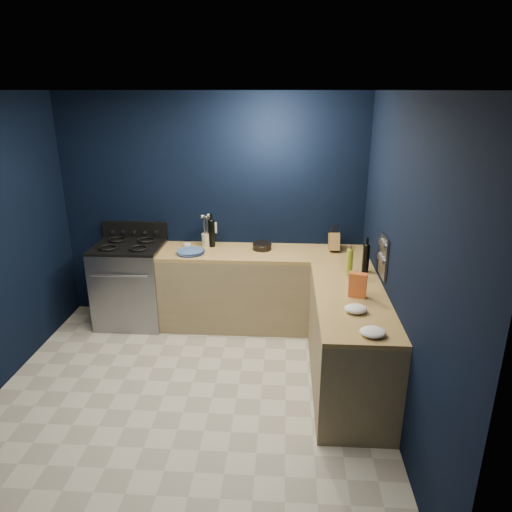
# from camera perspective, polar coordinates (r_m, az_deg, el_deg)

# --- Properties ---
(floor) EXTENTS (3.50, 3.50, 0.02)m
(floor) POSITION_cam_1_polar(r_m,az_deg,el_deg) (4.44, -8.25, -16.66)
(floor) COLOR beige
(floor) RESTS_ON ground
(ceiling) EXTENTS (3.50, 3.50, 0.02)m
(ceiling) POSITION_cam_1_polar(r_m,az_deg,el_deg) (3.60, -10.38, 19.39)
(ceiling) COLOR silver
(ceiling) RESTS_ON ground
(wall_back) EXTENTS (3.50, 0.02, 2.60)m
(wall_back) POSITION_cam_1_polar(r_m,az_deg,el_deg) (5.48, -5.28, 5.74)
(wall_back) COLOR black
(wall_back) RESTS_ON ground
(wall_right) EXTENTS (0.02, 3.50, 2.60)m
(wall_right) POSITION_cam_1_polar(r_m,az_deg,el_deg) (3.85, 17.32, -1.15)
(wall_right) COLOR black
(wall_right) RESTS_ON ground
(wall_front) EXTENTS (3.50, 0.02, 2.60)m
(wall_front) POSITION_cam_1_polar(r_m,az_deg,el_deg) (2.33, -18.78, -15.68)
(wall_front) COLOR black
(wall_front) RESTS_ON ground
(cab_back) EXTENTS (2.30, 0.63, 0.86)m
(cab_back) POSITION_cam_1_polar(r_m,az_deg,el_deg) (5.40, 0.82, -4.17)
(cab_back) COLOR #8E7C56
(cab_back) RESTS_ON floor
(top_back) EXTENTS (2.30, 0.63, 0.04)m
(top_back) POSITION_cam_1_polar(r_m,az_deg,el_deg) (5.23, 0.84, 0.34)
(top_back) COLOR olive
(top_back) RESTS_ON cab_back
(cab_right) EXTENTS (0.63, 1.67, 0.86)m
(cab_right) POSITION_cam_1_polar(r_m,az_deg,el_deg) (4.40, 11.16, -10.39)
(cab_right) COLOR #8E7C56
(cab_right) RESTS_ON floor
(top_right) EXTENTS (0.63, 1.67, 0.04)m
(top_right) POSITION_cam_1_polar(r_m,az_deg,el_deg) (4.20, 11.56, -5.06)
(top_right) COLOR olive
(top_right) RESTS_ON cab_right
(gas_range) EXTENTS (0.76, 0.66, 0.92)m
(gas_range) POSITION_cam_1_polar(r_m,az_deg,el_deg) (5.65, -14.92, -3.43)
(gas_range) COLOR gray
(gas_range) RESTS_ON floor
(oven_door) EXTENTS (0.59, 0.02, 0.42)m
(oven_door) POSITION_cam_1_polar(r_m,az_deg,el_deg) (5.38, -15.92, -4.82)
(oven_door) COLOR black
(oven_door) RESTS_ON gas_range
(cooktop) EXTENTS (0.76, 0.66, 0.03)m
(cooktop) POSITION_cam_1_polar(r_m,az_deg,el_deg) (5.48, -15.34, 1.15)
(cooktop) COLOR black
(cooktop) RESTS_ON gas_range
(backguard) EXTENTS (0.76, 0.06, 0.20)m
(backguard) POSITION_cam_1_polar(r_m,az_deg,el_deg) (5.73, -14.51, 3.10)
(backguard) COLOR black
(backguard) RESTS_ON gas_range
(spice_panel) EXTENTS (0.02, 0.28, 0.38)m
(spice_panel) POSITION_cam_1_polar(r_m,az_deg,el_deg) (4.39, 15.26, -0.07)
(spice_panel) COLOR gray
(spice_panel) RESTS_ON wall_right
(wall_outlet) EXTENTS (0.09, 0.02, 0.13)m
(wall_outlet) POSITION_cam_1_polar(r_m,az_deg,el_deg) (5.52, -5.24, 3.47)
(wall_outlet) COLOR white
(wall_outlet) RESTS_ON wall_back
(plate_stack) EXTENTS (0.30, 0.30, 0.04)m
(plate_stack) POSITION_cam_1_polar(r_m,az_deg,el_deg) (5.20, -7.99, 0.50)
(plate_stack) COLOR #3A6793
(plate_stack) RESTS_ON top_back
(ramekin) EXTENTS (0.11, 0.11, 0.03)m
(ramekin) POSITION_cam_1_polar(r_m,az_deg,el_deg) (5.45, -8.38, 1.35)
(ramekin) COLOR white
(ramekin) RESTS_ON top_back
(utensil_crock) EXTENTS (0.14, 0.14, 0.15)m
(utensil_crock) POSITION_cam_1_polar(r_m,az_deg,el_deg) (5.43, -5.99, 2.00)
(utensil_crock) COLOR beige
(utensil_crock) RESTS_ON top_back
(wine_bottle_back) EXTENTS (0.10, 0.10, 0.31)m
(wine_bottle_back) POSITION_cam_1_polar(r_m,az_deg,el_deg) (5.37, -5.41, 2.72)
(wine_bottle_back) COLOR black
(wine_bottle_back) RESTS_ON top_back
(lemon_basket) EXTENTS (0.28, 0.28, 0.08)m
(lemon_basket) POSITION_cam_1_polar(r_m,az_deg,el_deg) (5.28, 0.75, 1.20)
(lemon_basket) COLOR black
(lemon_basket) RESTS_ON top_back
(knife_block) EXTENTS (0.12, 0.24, 0.25)m
(knife_block) POSITION_cam_1_polar(r_m,az_deg,el_deg) (5.31, 9.47, 1.72)
(knife_block) COLOR olive
(knife_block) RESTS_ON top_back
(wine_bottle_right) EXTENTS (0.09, 0.09, 0.27)m
(wine_bottle_right) POSITION_cam_1_polar(r_m,az_deg,el_deg) (4.71, 13.22, -0.36)
(wine_bottle_right) COLOR black
(wine_bottle_right) RESTS_ON top_right
(oil_bottle) EXTENTS (0.08, 0.08, 0.27)m
(oil_bottle) POSITION_cam_1_polar(r_m,az_deg,el_deg) (4.58, 11.31, -0.81)
(oil_bottle) COLOR #93AD2A
(oil_bottle) RESTS_ON top_right
(spice_jar_near) EXTENTS (0.05, 0.05, 0.09)m
(spice_jar_near) POSITION_cam_1_polar(r_m,az_deg,el_deg) (4.53, 12.03, -2.36)
(spice_jar_near) COLOR olive
(spice_jar_near) RESTS_ON top_right
(spice_jar_far) EXTENTS (0.06, 0.06, 0.10)m
(spice_jar_far) POSITION_cam_1_polar(r_m,az_deg,el_deg) (4.49, 11.50, -2.45)
(spice_jar_far) COLOR olive
(spice_jar_far) RESTS_ON top_right
(crouton_bag) EXTENTS (0.16, 0.11, 0.22)m
(crouton_bag) POSITION_cam_1_polar(r_m,az_deg,el_deg) (4.15, 12.28, -3.49)
(crouton_bag) COLOR red
(crouton_bag) RESTS_ON top_right
(towel_front) EXTENTS (0.22, 0.20, 0.06)m
(towel_front) POSITION_cam_1_polar(r_m,az_deg,el_deg) (3.89, 12.04, -6.31)
(towel_front) COLOR white
(towel_front) RESTS_ON top_right
(towel_end) EXTENTS (0.21, 0.19, 0.06)m
(towel_end) POSITION_cam_1_polar(r_m,az_deg,el_deg) (3.58, 14.03, -8.96)
(towel_end) COLOR white
(towel_end) RESTS_ON top_right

